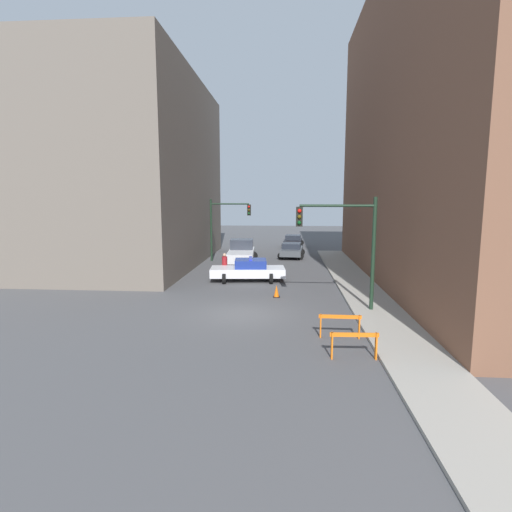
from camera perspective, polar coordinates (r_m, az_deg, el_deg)
name	(u,v)px	position (r m, az deg, el deg)	size (l,w,h in m)	color
ground_plane	(244,314)	(18.51, -1.76, -8.24)	(120.00, 120.00, 0.00)	#4C4C4F
sidewalk_right	(381,315)	(18.89, 17.48, -8.10)	(2.40, 44.00, 0.12)	#9E998E
building_corner_left	(113,173)	(34.64, -19.70, 11.12)	(14.00, 20.00, 14.57)	#6B6056
building_right	(480,124)	(28.45, 29.38, 16.14)	(12.00, 28.00, 19.34)	brown
traffic_light_near	(348,236)	(18.73, 13.01, 2.76)	(3.64, 0.35, 5.20)	black
traffic_light_far	(224,221)	(33.56, -4.59, 5.03)	(3.44, 0.35, 5.20)	black
police_car	(248,270)	(25.51, -1.09, -1.99)	(4.85, 2.64, 1.52)	white
white_truck	(241,252)	(32.38, -2.12, 0.51)	(2.84, 5.51, 1.90)	silver
parked_car_near	(292,250)	(35.91, 5.12, 0.87)	(2.50, 4.43, 1.31)	#474C51
parked_car_mid	(293,241)	(43.80, 5.31, 2.19)	(2.49, 4.42, 1.31)	black
pedestrian_crossing	(225,265)	(26.53, -4.50, -1.32)	(0.50, 0.50, 1.66)	black
barrier_front	(354,341)	(13.74, 13.84, -11.72)	(1.60, 0.22, 0.90)	orange
barrier_mid	(340,322)	(15.58, 11.90, -9.24)	(1.60, 0.18, 0.90)	orange
traffic_cone	(276,291)	(21.46, 2.94, -5.07)	(0.36, 0.36, 0.66)	black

